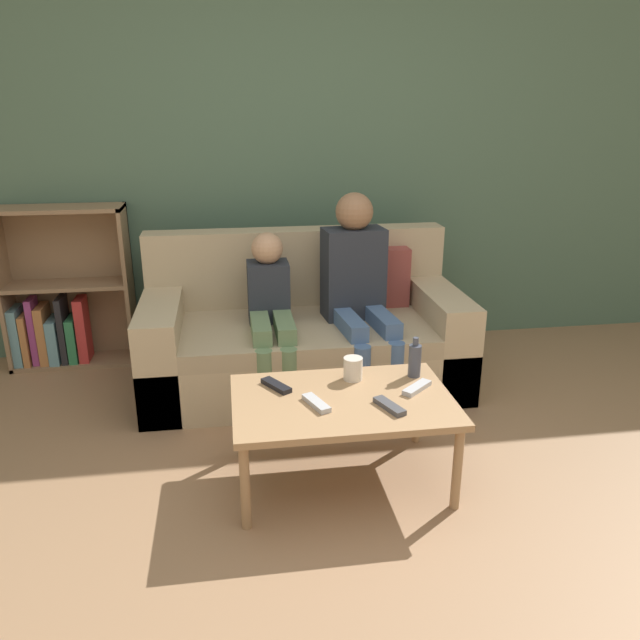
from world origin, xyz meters
TOP-DOWN VIEW (x-y plane):
  - ground_plane at (0.00, 0.00)m, footprint 22.00×22.00m
  - wall_back at (0.00, 2.31)m, footprint 12.00×0.06m
  - couch at (-0.03, 1.62)m, footprint 1.83×0.90m
  - bookshelf at (-1.50, 2.16)m, footprint 0.76×0.28m
  - coffee_table at (-0.00, 0.56)m, footprint 0.94×0.63m
  - person_adult at (0.26, 1.53)m, footprint 0.38×0.65m
  - person_child at (-0.24, 1.49)m, footprint 0.23×0.62m
  - cup_near at (0.08, 0.74)m, footprint 0.09×0.09m
  - tv_remote_0 at (0.17, 0.44)m, footprint 0.11×0.18m
  - tv_remote_1 at (-0.12, 0.51)m, footprint 0.11×0.18m
  - tv_remote_2 at (0.34, 0.59)m, footprint 0.16×0.15m
  - tv_remote_3 at (-0.27, 0.71)m, footprint 0.13×0.17m
  - bottle at (0.37, 0.73)m, footprint 0.06×0.06m

SIDE VIEW (x-z plane):
  - ground_plane at x=0.00m, z-range 0.00..0.00m
  - couch at x=-0.03m, z-range -0.15..0.72m
  - coffee_table at x=0.00m, z-range 0.16..0.57m
  - bookshelf at x=-1.50m, z-range -0.11..0.90m
  - tv_remote_0 at x=0.17m, z-range 0.40..0.43m
  - tv_remote_1 at x=-0.12m, z-range 0.40..0.43m
  - tv_remote_2 at x=0.34m, z-range 0.40..0.43m
  - tv_remote_3 at x=-0.27m, z-range 0.40..0.43m
  - cup_near at x=0.08m, z-range 0.40..0.51m
  - bottle at x=0.37m, z-range 0.39..0.58m
  - person_child at x=-0.24m, z-range 0.06..0.98m
  - person_adult at x=0.26m, z-range 0.08..1.21m
  - wall_back at x=0.00m, z-range 0.00..2.60m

